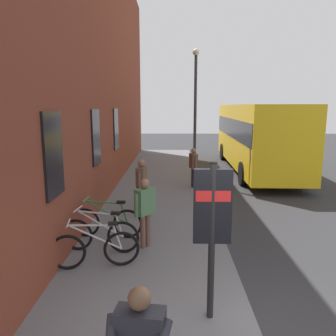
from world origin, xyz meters
TOP-DOWN VIEW (x-y plane):
  - ground at (6.00, -1.00)m, footprint 60.00×60.00m
  - sidewalk_pavement at (8.00, 1.75)m, footprint 24.00×3.50m
  - station_facade at (8.99, 3.80)m, footprint 22.00×0.65m
  - bicycle_end_of_row at (2.06, 2.79)m, footprint 0.50×1.75m
  - bicycle_mid_rack at (2.81, 2.85)m, footprint 0.48×1.76m
  - bicycle_leaning_wall at (3.61, 2.86)m, footprint 0.48×1.77m
  - transit_info_sign at (0.52, 0.69)m, footprint 0.10×0.55m
  - city_bus at (12.88, -3.00)m, footprint 10.56×2.86m
  - pedestrian_near_bus at (3.05, 1.87)m, footprint 0.49×0.47m
  - pedestrian_crossing_street at (5.52, 2.17)m, footprint 0.61×0.31m
  - pedestrian_by_facade at (8.73, 0.43)m, footprint 0.58×0.33m
  - street_lamp at (9.94, 0.30)m, footprint 0.28×0.28m

SIDE VIEW (x-z plane):
  - ground at x=6.00m, z-range 0.00..0.00m
  - sidewalk_pavement at x=8.00m, z-range 0.00..0.12m
  - bicycle_end_of_row at x=2.06m, z-range 0.02..1.00m
  - bicycle_mid_rack at x=2.81m, z-range 0.02..1.00m
  - bicycle_leaning_wall at x=3.61m, z-range 0.02..1.00m
  - pedestrian_by_facade at x=8.73m, z-range 0.29..1.85m
  - pedestrian_near_bus at x=3.05m, z-range 0.30..1.89m
  - pedestrian_crossing_street at x=5.52m, z-range 0.30..1.93m
  - transit_info_sign at x=0.52m, z-range 0.52..2.92m
  - city_bus at x=12.88m, z-range 0.24..3.59m
  - street_lamp at x=9.94m, z-range 0.61..6.06m
  - station_facade at x=8.99m, z-range -0.01..9.81m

